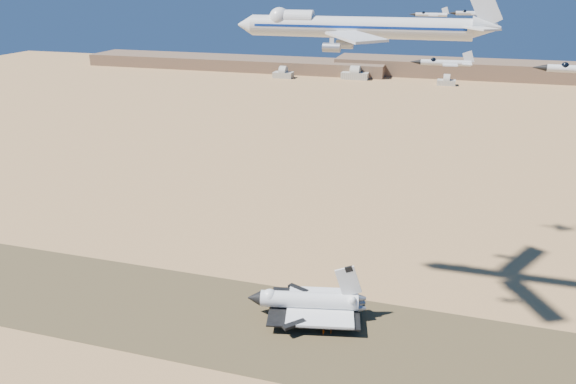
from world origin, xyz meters
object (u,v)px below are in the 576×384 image
(crew_a, at_px, (331,331))
(chase_jet_d, at_px, (472,13))
(shuttle, at_px, (308,302))
(chase_jet_a, at_px, (444,63))
(crew_b, at_px, (324,332))
(chase_jet_c, at_px, (430,14))
(crew_c, at_px, (323,332))
(carrier_747, at_px, (350,27))

(crew_a, bearing_deg, chase_jet_d, -34.42)
(shuttle, height_order, chase_jet_a, chase_jet_a)
(crew_b, distance_m, chase_jet_a, 93.98)
(chase_jet_a, distance_m, chase_jet_c, 94.14)
(crew_c, bearing_deg, chase_jet_c, -83.83)
(crew_a, height_order, crew_b, crew_b)
(crew_a, distance_m, chase_jet_c, 121.29)
(carrier_747, bearing_deg, shuttle, -117.40)
(chase_jet_a, relative_size, chase_jet_d, 0.86)
(carrier_747, bearing_deg, crew_a, -85.21)
(crew_a, height_order, chase_jet_d, chase_jet_d)
(carrier_747, xyz_separation_m, crew_c, (-0.21, -23.87, -91.65))
(crew_a, relative_size, chase_jet_c, 0.12)
(crew_c, bearing_deg, crew_b, 150.53)
(chase_jet_d, bearing_deg, carrier_747, -129.06)
(chase_jet_a, bearing_deg, crew_c, 147.22)
(crew_b, height_order, chase_jet_c, chase_jet_c)
(crew_c, bearing_deg, chase_jet_d, -92.30)
(crew_b, height_order, crew_c, crew_b)
(chase_jet_a, bearing_deg, shuttle, 141.95)
(shuttle, xyz_separation_m, crew_a, (9.70, -7.97, -4.33))
(carrier_747, bearing_deg, crew_c, -90.77)
(carrier_747, relative_size, crew_c, 46.31)
(carrier_747, xyz_separation_m, chase_jet_c, (20.26, 53.18, 1.00))
(carrier_747, height_order, chase_jet_d, carrier_747)
(crew_a, height_order, chase_jet_a, chase_jet_a)
(chase_jet_c, bearing_deg, crew_b, -103.51)
(shuttle, xyz_separation_m, chase_jet_c, (27.92, 68.13, 88.33))
(crew_a, distance_m, chase_jet_a, 93.52)
(chase_jet_c, bearing_deg, carrier_747, -109.52)
(shuttle, bearing_deg, crew_b, -62.38)
(crew_a, bearing_deg, chase_jet_a, -134.91)
(carrier_747, relative_size, chase_jet_d, 4.89)
(chase_jet_d, bearing_deg, crew_a, -120.10)
(shuttle, relative_size, chase_jet_c, 2.72)
(chase_jet_c, bearing_deg, chase_jet_a, -83.19)
(carrier_747, relative_size, crew_a, 46.68)
(carrier_747, bearing_deg, chase_jet_d, 58.53)
(shuttle, bearing_deg, chase_jet_d, 47.31)
(carrier_747, height_order, chase_jet_c, carrier_747)
(chase_jet_a, xyz_separation_m, chase_jet_d, (5.88, 98.37, 5.41))
(crew_a, bearing_deg, crew_c, 100.59)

